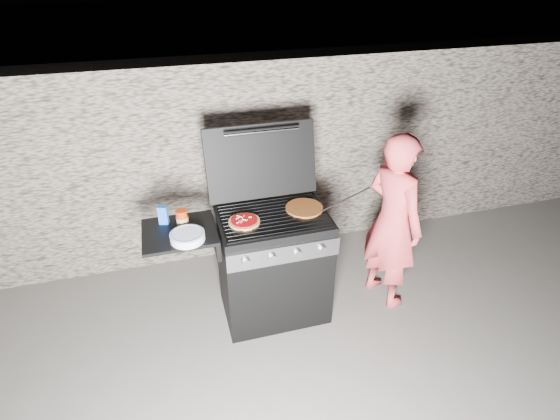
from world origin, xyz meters
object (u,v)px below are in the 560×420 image
object	(u,v)px
gas_grill	(242,271)
person	(393,222)
sauce_jar	(182,218)
pizza_topped	(244,221)

from	to	relation	value
gas_grill	person	world-z (taller)	person
sauce_jar	person	size ratio (longest dim) A/B	0.08
pizza_topped	person	xyz separation A→B (m)	(1.16, -0.04, -0.19)
pizza_topped	gas_grill	bearing A→B (deg)	132.64
pizza_topped	sauce_jar	distance (m)	0.43
pizza_topped	sauce_jar	world-z (taller)	sauce_jar
sauce_jar	person	world-z (taller)	person
gas_grill	pizza_topped	world-z (taller)	pizza_topped
gas_grill	sauce_jar	distance (m)	0.64
pizza_topped	sauce_jar	size ratio (longest dim) A/B	1.79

